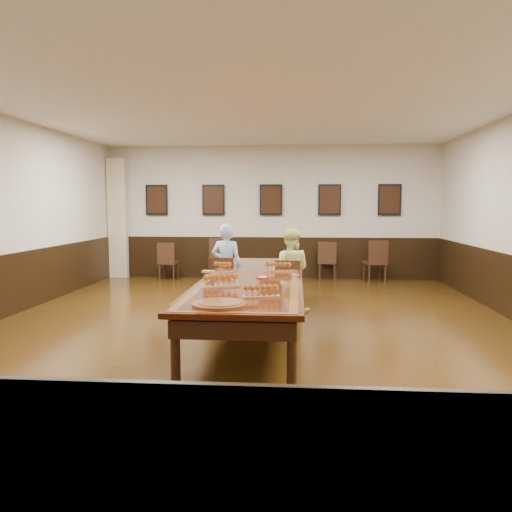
# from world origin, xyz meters

# --- Properties ---
(floor) EXTENTS (8.00, 10.00, 0.02)m
(floor) POSITION_xyz_m (0.00, 0.00, -0.01)
(floor) COLOR black
(floor) RESTS_ON ground
(ceiling) EXTENTS (8.00, 10.00, 0.02)m
(ceiling) POSITION_xyz_m (0.00, 0.00, 3.21)
(ceiling) COLOR white
(ceiling) RESTS_ON floor
(wall_back) EXTENTS (8.00, 0.02, 3.20)m
(wall_back) POSITION_xyz_m (0.00, 5.01, 1.60)
(wall_back) COLOR beige
(wall_back) RESTS_ON floor
(wall_front) EXTENTS (8.00, 0.02, 3.20)m
(wall_front) POSITION_xyz_m (0.00, -5.01, 1.60)
(wall_front) COLOR beige
(wall_front) RESTS_ON floor
(chair_man) EXTENTS (0.51, 0.54, 0.92)m
(chair_man) POSITION_xyz_m (-0.59, 1.21, 0.46)
(chair_man) COLOR black
(chair_man) RESTS_ON floor
(chair_woman) EXTENTS (0.47, 0.50, 0.89)m
(chair_woman) POSITION_xyz_m (0.50, 1.08, 0.45)
(chair_woman) COLOR black
(chair_woman) RESTS_ON floor
(spare_chair_a) EXTENTS (0.45, 0.48, 0.89)m
(spare_chair_a) POSITION_xyz_m (-2.41, 4.47, 0.45)
(spare_chair_a) COLOR black
(spare_chair_a) RESTS_ON floor
(spare_chair_b) EXTENTS (0.57, 0.61, 1.01)m
(spare_chair_b) POSITION_xyz_m (-1.21, 4.53, 0.50)
(spare_chair_b) COLOR black
(spare_chair_b) RESTS_ON floor
(spare_chair_c) EXTENTS (0.51, 0.54, 0.92)m
(spare_chair_c) POSITION_xyz_m (1.37, 4.74, 0.46)
(spare_chair_c) COLOR black
(spare_chair_c) RESTS_ON floor
(spare_chair_d) EXTENTS (0.54, 0.57, 0.98)m
(spare_chair_d) POSITION_xyz_m (2.42, 4.50, 0.49)
(spare_chair_d) COLOR black
(spare_chair_d) RESTS_ON floor
(person_man) EXTENTS (0.59, 0.44, 1.46)m
(person_man) POSITION_xyz_m (-0.57, 1.30, 0.73)
(person_man) COLOR #4F8CC6
(person_man) RESTS_ON floor
(person_woman) EXTENTS (0.75, 0.62, 1.40)m
(person_woman) POSITION_xyz_m (0.51, 1.17, 0.70)
(person_woman) COLOR #EFF699
(person_woman) RESTS_ON floor
(pink_phone) EXTENTS (0.14, 0.15, 0.01)m
(pink_phone) POSITION_xyz_m (0.60, 0.22, 0.76)
(pink_phone) COLOR #DA487C
(pink_phone) RESTS_ON conference_table
(curtain) EXTENTS (0.45, 0.18, 2.90)m
(curtain) POSITION_xyz_m (-3.75, 4.82, 1.45)
(curtain) COLOR #C1B285
(curtain) RESTS_ON floor
(wainscoting) EXTENTS (8.00, 10.00, 1.00)m
(wainscoting) POSITION_xyz_m (0.00, 0.00, 0.50)
(wainscoting) COLOR black
(wainscoting) RESTS_ON floor
(conference_table) EXTENTS (1.40, 5.00, 0.76)m
(conference_table) POSITION_xyz_m (0.00, 0.00, 0.61)
(conference_table) COLOR black
(conference_table) RESTS_ON floor
(posters) EXTENTS (6.14, 0.04, 0.74)m
(posters) POSITION_xyz_m (0.00, 4.94, 1.90)
(posters) COLOR black
(posters) RESTS_ON wall_back
(flight_a) EXTENTS (0.47, 0.17, 0.17)m
(flight_a) POSITION_xyz_m (-0.55, 0.38, 0.83)
(flight_a) COLOR olive
(flight_a) RESTS_ON conference_table
(flight_b) EXTENTS (0.42, 0.14, 0.16)m
(flight_b) POSITION_xyz_m (0.34, 0.54, 0.82)
(flight_b) COLOR olive
(flight_b) RESTS_ON conference_table
(flight_c) EXTENTS (0.49, 0.32, 0.18)m
(flight_c) POSITION_xyz_m (-0.32, -0.95, 0.83)
(flight_c) COLOR olive
(flight_c) RESTS_ON conference_table
(flight_d) EXTENTS (0.43, 0.22, 0.15)m
(flight_d) POSITION_xyz_m (0.23, -1.62, 0.82)
(flight_d) COLOR olive
(flight_d) RESTS_ON conference_table
(red_plate_grp) EXTENTS (0.21, 0.21, 0.03)m
(red_plate_grp) POSITION_xyz_m (0.15, -0.14, 0.76)
(red_plate_grp) COLOR #B30B16
(red_plate_grp) RESTS_ON conference_table
(carved_platter) EXTENTS (0.66, 0.66, 0.05)m
(carved_platter) POSITION_xyz_m (-0.16, -2.12, 0.77)
(carved_platter) COLOR #502510
(carved_platter) RESTS_ON conference_table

